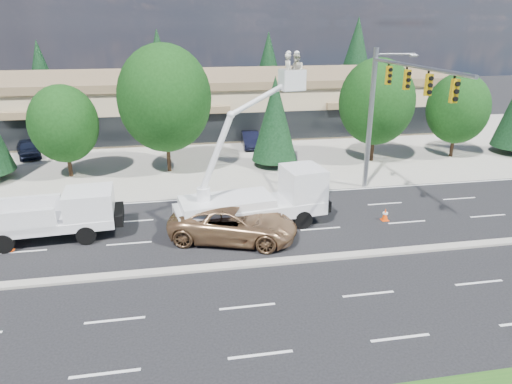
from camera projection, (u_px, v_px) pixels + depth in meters
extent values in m
plane|color=black|center=(236.00, 266.00, 20.74)|extent=(140.00, 140.00, 0.00)
cube|color=#99978B|center=(205.00, 152.00, 39.20)|extent=(140.00, 22.00, 0.01)
cube|color=#99978B|center=(236.00, 265.00, 20.72)|extent=(120.00, 0.55, 0.12)
cube|color=tan|center=(197.00, 104.00, 47.56)|extent=(50.00, 15.00, 5.00)
cube|color=#7D6548|center=(196.00, 78.00, 46.64)|extent=(50.40, 15.40, 0.70)
cube|color=black|center=(202.00, 129.00, 40.94)|extent=(48.00, 0.12, 2.60)
cylinder|color=#332114|center=(69.00, 162.00, 32.58)|extent=(0.28, 0.28, 2.12)
ellipsoid|color=black|center=(64.00, 124.00, 31.62)|extent=(4.71, 4.71, 5.42)
cylinder|color=#332114|center=(168.00, 152.00, 33.57)|extent=(0.28, 0.28, 2.98)
ellipsoid|color=black|center=(165.00, 99.00, 32.22)|extent=(6.62, 6.62, 7.62)
cylinder|color=#332114|center=(274.00, 161.00, 35.26)|extent=(0.26, 0.26, 0.80)
cone|color=black|center=(275.00, 119.00, 34.13)|extent=(3.46, 3.46, 6.33)
cylinder|color=#332114|center=(373.00, 145.00, 36.26)|extent=(0.28, 0.28, 2.60)
ellipsoid|color=black|center=(376.00, 102.00, 35.08)|extent=(5.78, 5.78, 6.65)
cylinder|color=#332114|center=(452.00, 143.00, 37.47)|extent=(0.28, 0.28, 2.20)
ellipsoid|color=black|center=(458.00, 108.00, 36.47)|extent=(4.89, 4.89, 5.63)
cylinder|color=#332114|center=(47.00, 109.00, 56.42)|extent=(0.26, 0.26, 0.80)
cone|color=black|center=(41.00, 74.00, 54.95)|extent=(4.38, 4.38, 8.00)
cylinder|color=#332114|center=(162.00, 106.00, 58.72)|extent=(0.26, 0.26, 0.80)
cone|color=black|center=(159.00, 67.00, 57.02)|extent=(4.99, 4.99, 9.12)
cylinder|color=#332114|center=(268.00, 103.00, 61.01)|extent=(0.26, 0.26, 0.80)
cone|color=black|center=(268.00, 67.00, 59.38)|extent=(4.79, 4.79, 8.75)
cylinder|color=#332114|center=(353.00, 100.00, 62.97)|extent=(0.26, 0.26, 0.80)
cone|color=black|center=(356.00, 58.00, 61.01)|extent=(5.72, 5.72, 10.45)
cylinder|color=gray|center=(370.00, 121.00, 29.30)|extent=(0.32, 0.32, 9.00)
cylinder|color=gray|center=(416.00, 67.00, 23.36)|extent=(0.20, 10.00, 0.20)
cylinder|color=gray|center=(396.00, 54.00, 28.09)|extent=(2.60, 0.12, 0.12)
cube|color=gold|center=(389.00, 75.00, 26.39)|extent=(0.32, 0.22, 1.05)
cube|color=gold|center=(407.00, 80.00, 24.36)|extent=(0.32, 0.22, 1.05)
cube|color=gold|center=(428.00, 85.00, 22.33)|extent=(0.32, 0.22, 1.05)
cube|color=gold|center=(454.00, 91.00, 20.30)|extent=(0.32, 0.22, 1.05)
cube|color=white|center=(49.00, 222.00, 23.10)|extent=(6.57, 2.79, 0.48)
cube|color=white|center=(90.00, 205.00, 23.30)|extent=(2.51, 2.46, 1.61)
cube|color=black|center=(103.00, 200.00, 23.39)|extent=(0.23, 2.03, 1.07)
cube|color=white|center=(24.00, 208.00, 23.55)|extent=(3.65, 0.57, 1.18)
cube|color=white|center=(15.00, 223.00, 21.70)|extent=(3.65, 0.57, 1.18)
cube|color=white|center=(250.00, 209.00, 24.49)|extent=(8.29, 3.49, 0.70)
cube|color=white|center=(303.00, 185.00, 24.99)|extent=(2.31, 2.61, 2.01)
cube|color=black|center=(315.00, 181.00, 25.15)|extent=(0.35, 2.00, 1.21)
cube|color=white|center=(227.00, 202.00, 23.92)|extent=(5.09, 2.95, 0.50)
cylinder|color=white|center=(204.00, 195.00, 23.38)|extent=(0.70, 0.70, 0.80)
cube|color=white|center=(292.00, 80.00, 22.78)|extent=(1.22, 1.05, 1.08)
imported|color=beige|center=(288.00, 71.00, 22.57)|extent=(0.50, 0.68, 1.73)
imported|color=beige|center=(296.00, 71.00, 22.70)|extent=(0.77, 0.92, 1.73)
ellipsoid|color=white|center=(289.00, 53.00, 22.27)|extent=(0.26, 0.26, 0.18)
ellipsoid|color=white|center=(297.00, 53.00, 22.40)|extent=(0.26, 0.26, 0.18)
cube|color=#F74407|center=(10.00, 251.00, 22.12)|extent=(0.40, 0.40, 0.03)
cone|color=#F74407|center=(8.00, 245.00, 22.00)|extent=(0.36, 0.36, 0.70)
cylinder|color=white|center=(8.00, 243.00, 21.98)|extent=(0.29, 0.29, 0.10)
cube|color=#F74407|center=(178.00, 235.00, 23.78)|extent=(0.40, 0.40, 0.03)
cone|color=#F74407|center=(178.00, 229.00, 23.66)|extent=(0.36, 0.36, 0.70)
cylinder|color=white|center=(178.00, 228.00, 23.64)|extent=(0.29, 0.29, 0.10)
cube|color=#F74407|center=(231.00, 229.00, 24.43)|extent=(0.40, 0.40, 0.03)
cone|color=#F74407|center=(231.00, 224.00, 24.31)|extent=(0.36, 0.36, 0.70)
cylinder|color=white|center=(231.00, 222.00, 24.29)|extent=(0.29, 0.29, 0.10)
cube|color=#F74407|center=(385.00, 220.00, 25.59)|extent=(0.40, 0.40, 0.03)
cone|color=#F74407|center=(385.00, 214.00, 25.48)|extent=(0.36, 0.36, 0.70)
cylinder|color=white|center=(385.00, 213.00, 25.45)|extent=(0.29, 0.29, 0.10)
imported|color=#936B47|center=(233.00, 223.00, 23.05)|extent=(7.03, 4.86, 1.79)
imported|color=black|center=(28.00, 148.00, 37.51)|extent=(2.94, 4.44, 1.40)
imported|color=black|center=(250.00, 139.00, 40.56)|extent=(1.67, 4.17, 1.35)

